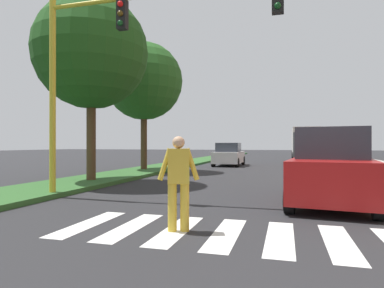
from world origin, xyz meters
TOP-DOWN VIEW (x-y plane):
  - ground_plane at (0.00, 30.00)m, footprint 140.00×140.00m
  - crosswalk at (0.00, 8.99)m, footprint 5.85×2.20m
  - median_strip at (-6.66, 28.00)m, footprint 2.75×64.00m
  - tree_mid at (-6.46, 14.94)m, footprint 4.51×4.51m
  - tree_far at (-6.83, 20.85)m, footprint 4.42×4.42m
  - traffic_light_gantry at (-3.42, 11.57)m, footprint 7.62×0.30m
  - pedestrian_performer at (-0.85, 8.94)m, footprint 0.74×0.35m
  - suv_crossing at (2.16, 12.84)m, footprint 2.45×4.79m
  - sedan_midblock at (-3.01, 27.37)m, footprint 1.88×4.10m
  - sedan_distant at (3.14, 39.77)m, footprint 2.12×4.17m
  - truck_box_delivery at (2.73, 34.80)m, footprint 2.40×6.20m

SIDE VIEW (x-z plane):
  - ground_plane at x=0.00m, z-range 0.00..0.00m
  - crosswalk at x=0.00m, z-range 0.00..0.01m
  - median_strip at x=-6.66m, z-range 0.00..0.15m
  - sedan_distant at x=3.14m, z-range -0.05..1.57m
  - sedan_midblock at x=-3.01m, z-range -0.06..1.60m
  - suv_crossing at x=2.16m, z-range -0.05..1.92m
  - pedestrian_performer at x=-0.85m, z-range 0.09..1.78m
  - truck_box_delivery at x=2.73m, z-range 0.08..3.18m
  - traffic_light_gantry at x=-3.42m, z-range 1.31..7.31m
  - tree_far at x=-6.83m, z-range 1.54..8.76m
  - tree_mid at x=-6.46m, z-range 1.54..8.87m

